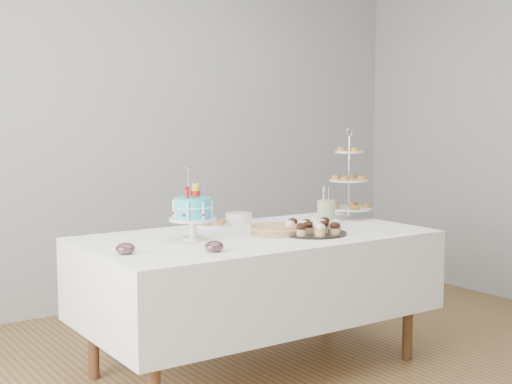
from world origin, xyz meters
TOP-DOWN VIEW (x-y plane):
  - walls at (0.00, 0.00)m, footprint 5.04×4.04m
  - table at (0.00, 0.30)m, footprint 1.92×1.02m
  - birthday_cake at (-0.38, 0.34)m, footprint 0.25×0.25m
  - cupcake_tray at (0.26, 0.12)m, footprint 0.37×0.37m
  - pie at (0.10, 0.24)m, footprint 0.31×0.31m
  - tiered_stand at (0.84, 0.48)m, footprint 0.30×0.30m
  - plate_stack at (0.14, 0.70)m, footprint 0.16×0.16m
  - pastry_plate at (-0.04, 0.70)m, footprint 0.22×0.22m
  - jam_bowl_a at (-0.46, -0.01)m, footprint 0.09×0.09m
  - jam_bowl_b at (-0.84, 0.18)m, footprint 0.09×0.09m
  - utensil_pitcher at (0.49, 0.29)m, footprint 0.11×0.11m

SIDE VIEW (x-z plane):
  - table at x=0.00m, z-range 0.16..0.93m
  - pastry_plate at x=-0.04m, z-range 0.77..0.80m
  - jam_bowl_a at x=-0.46m, z-range 0.77..0.82m
  - jam_bowl_b at x=-0.84m, z-range 0.77..0.82m
  - pie at x=0.10m, z-range 0.77..0.82m
  - plate_stack at x=0.14m, z-range 0.77..0.83m
  - cupcake_tray at x=0.26m, z-range 0.77..0.85m
  - utensil_pitcher at x=0.49m, z-range 0.74..0.97m
  - birthday_cake at x=-0.38m, z-range 0.68..1.07m
  - tiered_stand at x=0.84m, z-range 0.72..1.30m
  - walls at x=0.00m, z-range 0.00..2.70m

